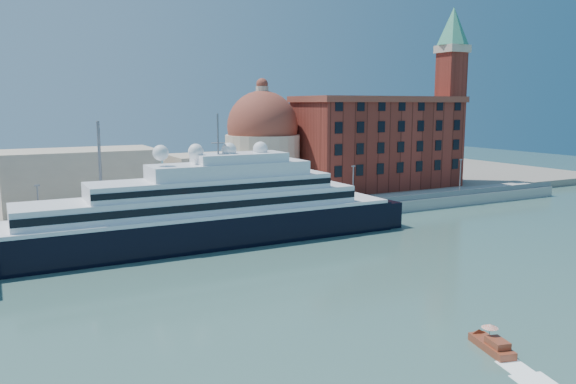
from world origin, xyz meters
TOP-DOWN VIEW (x-y plane):
  - ground at (0.00, 0.00)m, footprint 400.00×400.00m
  - quay at (0.00, 34.00)m, footprint 180.00×10.00m
  - land at (0.00, 75.00)m, footprint 260.00×72.00m
  - quay_fence at (0.00, 29.50)m, footprint 180.00×0.10m
  - superyacht at (-10.77, 23.00)m, footprint 85.00×11.78m
  - water_taxi at (4.90, -29.12)m, footprint 3.07×5.65m
  - warehouse at (52.00, 52.00)m, footprint 43.00×19.00m
  - campanile at (76.00, 52.00)m, footprint 8.40×8.40m
  - church at (6.39, 57.72)m, footprint 66.00×18.00m
  - lamp_posts at (-12.67, 32.27)m, footprint 120.80×2.40m

SIDE VIEW (x-z plane):
  - ground at x=0.00m, z-range 0.00..0.00m
  - water_taxi at x=4.90m, z-range -0.66..1.89m
  - land at x=0.00m, z-range 0.00..2.00m
  - quay at x=0.00m, z-range 0.00..2.50m
  - quay_fence at x=0.00m, z-range 2.50..3.70m
  - superyacht at x=-10.77m, z-range -8.32..17.09m
  - lamp_posts at x=-12.67m, z-range 0.84..18.84m
  - church at x=6.39m, z-range -1.84..23.66m
  - warehouse at x=52.00m, z-range 2.16..25.41m
  - campanile at x=76.00m, z-range 5.26..52.26m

